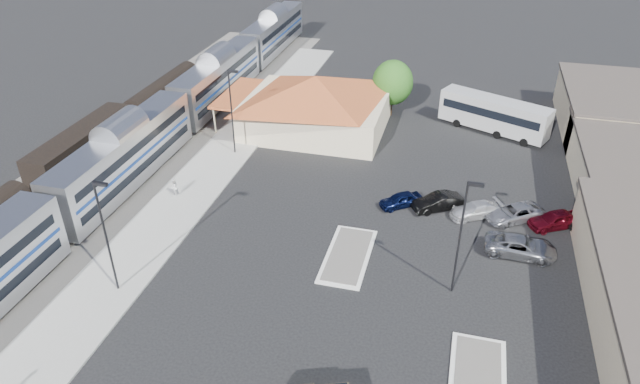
# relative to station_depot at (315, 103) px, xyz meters

# --- Properties ---
(ground) EXTENTS (280.00, 280.00, 0.00)m
(ground) POSITION_rel_station_depot_xyz_m (4.56, -24.00, -3.13)
(ground) COLOR black
(ground) RESTS_ON ground
(railbed) EXTENTS (16.00, 100.00, 0.12)m
(railbed) POSITION_rel_station_depot_xyz_m (-16.44, -16.00, -3.07)
(railbed) COLOR #4C4944
(railbed) RESTS_ON ground
(platform) EXTENTS (5.50, 92.00, 0.18)m
(platform) POSITION_rel_station_depot_xyz_m (-7.44, -18.00, -3.04)
(platform) COLOR gray
(platform) RESTS_ON ground
(passenger_train) EXTENTS (3.00, 104.00, 5.55)m
(passenger_train) POSITION_rel_station_depot_xyz_m (-13.44, -16.52, -0.26)
(passenger_train) COLOR silver
(passenger_train) RESTS_ON ground
(freight_cars) EXTENTS (2.80, 46.00, 4.00)m
(freight_cars) POSITION_rel_station_depot_xyz_m (-19.44, -14.42, -1.21)
(freight_cars) COLOR black
(freight_cars) RESTS_ON ground
(station_depot) EXTENTS (18.35, 12.24, 6.20)m
(station_depot) POSITION_rel_station_depot_xyz_m (0.00, 0.00, 0.00)
(station_depot) COLOR #C8B992
(station_depot) RESTS_ON ground
(traffic_island_south) EXTENTS (3.30, 7.50, 0.21)m
(traffic_island_south) POSITION_rel_station_depot_xyz_m (8.56, -22.00, -3.03)
(traffic_island_south) COLOR silver
(traffic_island_south) RESTS_ON ground
(traffic_island_north) EXTENTS (3.30, 7.50, 0.21)m
(traffic_island_north) POSITION_rel_station_depot_xyz_m (18.56, -32.00, -3.03)
(traffic_island_north) COLOR silver
(traffic_island_north) RESTS_ON ground
(lamp_plat_s) EXTENTS (1.08, 0.25, 9.00)m
(lamp_plat_s) POSITION_rel_station_depot_xyz_m (-6.34, -30.00, 2.21)
(lamp_plat_s) COLOR black
(lamp_plat_s) RESTS_ON ground
(lamp_plat_n) EXTENTS (1.08, 0.25, 9.00)m
(lamp_plat_n) POSITION_rel_station_depot_xyz_m (-6.34, -8.00, 2.21)
(lamp_plat_n) COLOR black
(lamp_plat_n) RESTS_ON ground
(lamp_lot) EXTENTS (1.08, 0.25, 9.00)m
(lamp_lot) POSITION_rel_station_depot_xyz_m (16.66, -24.00, 2.21)
(lamp_lot) COLOR black
(lamp_lot) RESTS_ON ground
(tree_depot) EXTENTS (4.71, 4.71, 6.63)m
(tree_depot) POSITION_rel_station_depot_xyz_m (7.56, 6.00, 0.89)
(tree_depot) COLOR #382314
(tree_depot) RESTS_ON ground
(suv) EXTENTS (5.52, 2.69, 1.51)m
(suv) POSITION_rel_station_depot_xyz_m (21.36, -18.37, -2.37)
(suv) COLOR gray
(suv) RESTS_ON ground
(coach_bus) EXTENTS (12.02, 7.34, 3.86)m
(coach_bus) POSITION_rel_station_depot_xyz_m (19.12, 4.22, -0.91)
(coach_bus) COLOR silver
(coach_bus) RESTS_ON ground
(person_b) EXTENTS (0.73, 0.89, 1.68)m
(person_b) POSITION_rel_station_depot_xyz_m (-8.46, -17.36, -2.11)
(person_b) COLOR silver
(person_b) RESTS_ON platform
(parked_car_a) EXTENTS (3.99, 3.44, 1.30)m
(parked_car_a) POSITION_rel_station_depot_xyz_m (11.45, -13.74, -2.48)
(parked_car_a) COLOR #0B1338
(parked_car_a) RESTS_ON ground
(parked_car_b) EXTENTS (4.62, 3.66, 1.47)m
(parked_car_b) POSITION_rel_station_depot_xyz_m (14.65, -13.44, -2.40)
(parked_car_b) COLOR black
(parked_car_b) RESTS_ON ground
(parked_car_c) EXTENTS (4.79, 3.79, 1.30)m
(parked_car_c) POSITION_rel_station_depot_xyz_m (17.85, -13.74, -2.48)
(parked_car_c) COLOR silver
(parked_car_c) RESTS_ON ground
(parked_car_d) EXTENTS (5.40, 4.58, 1.38)m
(parked_car_d) POSITION_rel_station_depot_xyz_m (21.05, -13.44, -2.44)
(parked_car_d) COLOR #96989E
(parked_car_d) RESTS_ON ground
(parked_car_e) EXTENTS (4.75, 3.69, 1.51)m
(parked_car_e) POSITION_rel_station_depot_xyz_m (24.25, -13.74, -2.38)
(parked_car_e) COLOR maroon
(parked_car_e) RESTS_ON ground
(parked_car_f) EXTENTS (4.37, 3.52, 1.40)m
(parked_car_f) POSITION_rel_station_depot_xyz_m (27.45, -13.44, -2.43)
(parked_car_f) COLOR black
(parked_car_f) RESTS_ON ground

